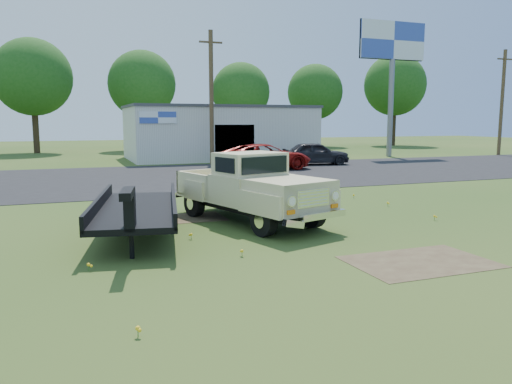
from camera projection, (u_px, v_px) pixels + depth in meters
ground at (295, 237)px, 12.81m from camera, size 140.00×140.00×0.00m
asphalt_lot at (176, 177)px, 26.69m from camera, size 90.00×14.00×0.02m
dirt_patch_a at (420, 262)px, 10.56m from camera, size 3.00×2.00×0.01m
dirt_patch_b at (188, 218)px, 15.35m from camera, size 2.20×1.60×0.01m
commercial_building at (219, 132)px, 39.60m from camera, size 14.20×8.20×4.15m
billboard at (392, 52)px, 40.87m from camera, size 6.10×0.45×11.05m
utility_pole_mid at (211, 97)px, 33.93m from camera, size 1.60×0.30×9.00m
utility_pole_east at (502, 102)px, 43.05m from camera, size 1.60×0.30×9.00m
treeline_c at (33, 77)px, 45.59m from camera, size 7.04×7.04×10.47m
treeline_d at (142, 84)px, 50.07m from camera, size 6.72×6.72×10.00m
treeline_e at (241, 92)px, 52.28m from camera, size 6.08×6.08×9.04m
treeline_f at (315, 92)px, 58.05m from camera, size 6.40×6.40×9.52m
treeline_g at (395, 85)px, 60.04m from camera, size 7.36×7.36×10.95m
vintage_pickup_truck at (250, 187)px, 14.65m from camera, size 3.78×6.09×2.06m
flatbed_trailer at (137, 205)px, 12.92m from camera, size 3.05×6.20×1.62m
red_pickup at (266, 157)px, 30.53m from camera, size 5.61×2.59×1.56m
dark_sedan at (315, 153)px, 33.92m from camera, size 4.80×2.67×1.54m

